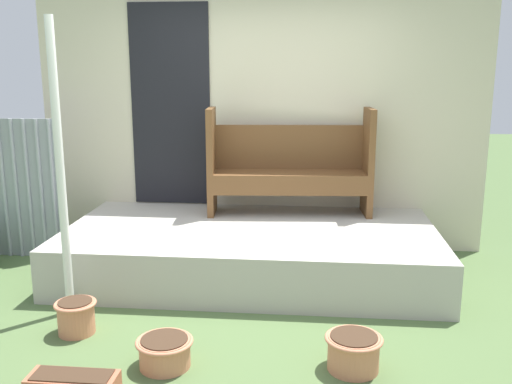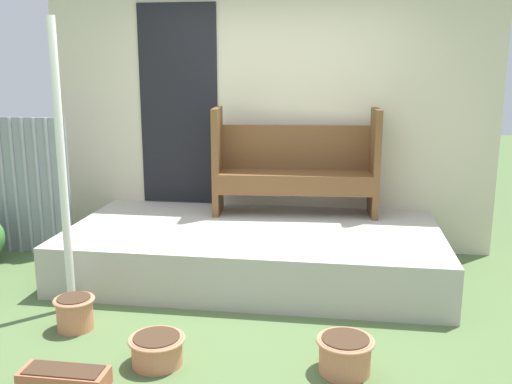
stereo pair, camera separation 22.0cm
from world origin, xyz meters
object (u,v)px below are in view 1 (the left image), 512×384
Objects in this scene: support_post at (60,172)px; flower_pot_left at (76,316)px; flower_pot_middle at (165,351)px; bench at (289,162)px; planter_box_rect at (73,383)px; flower_pot_right at (353,351)px.

support_post is 1.03m from flower_pot_left.
flower_pot_left is 0.81× the size of flower_pot_middle.
flower_pot_middle is at bearing -111.38° from bench.
flower_pot_left is 0.77m from planter_box_rect.
planter_box_rect is (-1.63, -0.41, -0.07)m from flower_pot_right.
bench is at bearing 73.07° from flower_pot_middle.
support_post is 1.38× the size of bench.
support_post is at bearing 142.20° from flower_pot_middle.
flower_pot_middle is 1.17m from flower_pot_right.
bench is 3.06× the size of planter_box_rect.
flower_pot_middle is (-0.68, -2.23, -0.83)m from bench.
flower_pot_left is (-1.41, -1.84, -0.80)m from bench.
support_post is at bearing 113.87° from planter_box_rect.
flower_pot_right is (1.90, -0.31, -0.01)m from flower_pot_left.
bench is 5.40× the size of flower_pot_left.
flower_pot_left is at bearing 152.32° from flower_pot_middle.
planter_box_rect is (0.28, -0.72, -0.08)m from flower_pot_left.
planter_box_rect is (-1.13, -2.56, -0.87)m from bench.
flower_pot_left is at bearing -131.92° from bench.
flower_pot_right is (2.09, -0.64, -0.97)m from support_post.
support_post reaches higher than flower_pot_middle.
bench is at bearing 52.53° from flower_pot_left.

